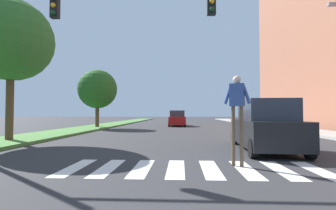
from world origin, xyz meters
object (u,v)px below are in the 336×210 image
Objects in this scene: tree_mid at (11,40)px; traffic_light_gantry at (55,27)px; suv_crossing at (265,127)px; pedestrian_performer at (237,106)px; tree_far at (97,89)px; sedan_midblock at (177,119)px.

tree_mid reaches higher than traffic_light_gantry.
traffic_light_gantry reaches higher than suv_crossing.
pedestrian_performer is at bearing -11.77° from traffic_light_gantry.
tree_far is at bearing 103.97° from traffic_light_gantry.
tree_far is at bearing -148.82° from sedan_midblock.
suv_crossing is at bearing -78.42° from sedan_midblock.
sedan_midblock is at bearing 31.18° from tree_far.
tree_mid reaches higher than tree_far.
suv_crossing is (11.37, -13.55, -2.85)m from tree_far.
tree_far is 1.17× the size of suv_crossing.
tree_mid is 11.66m from tree_far.
traffic_light_gantry is at bearing -41.36° from tree_mid.
sedan_midblock is (8.09, 16.20, -4.30)m from tree_mid.
suv_crossing is (1.73, 2.98, -0.73)m from pedestrian_performer.
pedestrian_performer is 21.27m from sedan_midblock.
traffic_light_gantry reaches higher than sedan_midblock.
pedestrian_performer is (5.83, -1.22, -2.73)m from traffic_light_gantry.
traffic_light_gantry is at bearing -100.89° from sedan_midblock.
traffic_light_gantry is at bearing -76.03° from tree_far.
tree_mid is at bearing 153.82° from pedestrian_performer.
traffic_light_gantry is 8.50m from suv_crossing.
tree_mid is 5.71m from traffic_light_gantry.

